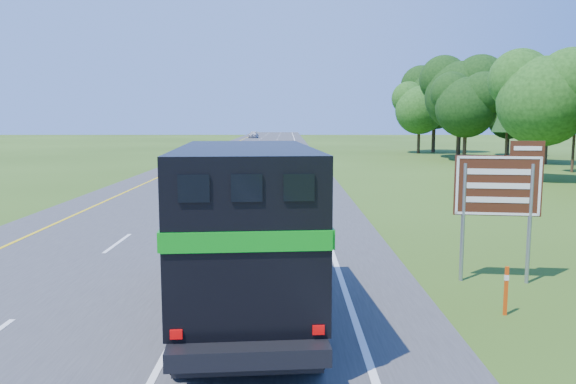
# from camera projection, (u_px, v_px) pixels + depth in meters

# --- Properties ---
(road) EXTENTS (15.00, 260.00, 0.04)m
(road) POSITION_uv_depth(u_px,v_px,m) (248.00, 161.00, 58.11)
(road) COLOR #38383A
(road) RESTS_ON ground
(lane_markings) EXTENTS (11.15, 260.00, 0.01)m
(lane_markings) POSITION_uv_depth(u_px,v_px,m) (248.00, 161.00, 58.11)
(lane_markings) COLOR yellow
(lane_markings) RESTS_ON road
(horse_truck) EXTENTS (3.26, 8.56, 3.71)m
(horse_truck) POSITION_uv_depth(u_px,v_px,m) (246.00, 225.00, 12.19)
(horse_truck) COLOR black
(horse_truck) RESTS_ON road
(white_suv) EXTENTS (3.38, 7.09, 1.95)m
(white_suv) POSITION_uv_depth(u_px,v_px,m) (187.00, 162.00, 43.52)
(white_suv) COLOR silver
(white_suv) RESTS_ON road
(far_car) EXTENTS (2.30, 4.87, 1.61)m
(far_car) POSITION_uv_depth(u_px,v_px,m) (254.00, 134.00, 129.38)
(far_car) COLOR silver
(far_car) RESTS_ON road
(exit_sign) EXTENTS (2.20, 0.37, 3.75)m
(exit_sign) POSITION_uv_depth(u_px,v_px,m) (499.00, 191.00, 14.61)
(exit_sign) COLOR gray
(exit_sign) RESTS_ON ground
(delineator) EXTENTS (0.09, 0.05, 1.10)m
(delineator) POSITION_uv_depth(u_px,v_px,m) (506.00, 289.00, 12.32)
(delineator) COLOR #D73F0B
(delineator) RESTS_ON ground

